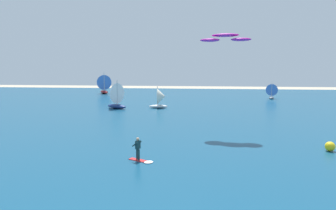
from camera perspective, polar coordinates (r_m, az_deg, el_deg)
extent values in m
cube|color=navy|center=(53.81, 4.77, -0.15)|extent=(160.00, 90.00, 0.10)
cube|color=red|center=(22.14, -5.66, -10.24)|extent=(1.45, 1.02, 0.05)
cylinder|color=#143338|center=(21.82, -5.50, -9.33)|extent=(0.14, 0.14, 0.80)
cylinder|color=#143338|center=(22.22, -5.84, -9.04)|extent=(0.14, 0.14, 0.80)
cube|color=#143338|center=(21.83, -5.69, -7.42)|extent=(0.36, 0.42, 0.60)
sphere|color=tan|center=(21.74, -5.71, -6.37)|extent=(0.22, 0.22, 0.22)
cylinder|color=#143338|center=(21.71, -6.23, -7.37)|extent=(0.49, 0.31, 0.39)
cylinder|color=#143338|center=(22.04, -5.50, -7.15)|extent=(0.49, 0.31, 0.39)
ellipsoid|color=white|center=(21.57, -3.67, -10.64)|extent=(0.85, 0.89, 0.08)
ellipsoid|color=#B21999|center=(30.87, 10.72, 12.76)|extent=(2.83, 1.91, 0.31)
ellipsoid|color=#B21999|center=(30.96, 7.86, 11.97)|extent=(2.13, 1.82, 0.31)
ellipsoid|color=#B21999|center=(30.78, 13.56, 11.88)|extent=(2.13, 1.82, 0.31)
ellipsoid|color=silver|center=(69.38, 18.87, 1.36)|extent=(1.86, 3.16, 0.56)
cylinder|color=silver|center=(69.10, 18.92, 2.81)|extent=(0.09, 0.09, 2.99)
cone|color=#3F72CC|center=(69.76, 18.96, 2.72)|extent=(2.78, 1.98, 2.51)
ellipsoid|color=silver|center=(50.16, -1.84, -0.26)|extent=(3.13, 1.31, 0.57)
cylinder|color=silver|center=(49.98, -2.01, 1.80)|extent=(0.10, 0.10, 3.05)
cone|color=silver|center=(49.95, -1.25, 1.63)|extent=(1.55, 2.67, 2.56)
ellipsoid|color=navy|center=(50.27, -9.61, -0.25)|extent=(4.08, 3.07, 0.73)
cylinder|color=silver|center=(49.91, -9.52, 2.39)|extent=(0.12, 0.12, 3.92)
cone|color=white|center=(50.53, -10.20, 2.21)|extent=(3.09, 3.71, 3.29)
ellipsoid|color=maroon|center=(80.77, -11.89, 2.42)|extent=(3.76, 4.70, 0.86)
cylinder|color=silver|center=(80.40, -11.90, 4.33)|extent=(0.14, 0.14, 4.56)
cone|color=#3F72CC|center=(81.38, -12.06, 4.20)|extent=(4.31, 3.74, 3.83)
sphere|color=yellow|center=(27.46, 28.14, -6.87)|extent=(0.77, 0.77, 0.77)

